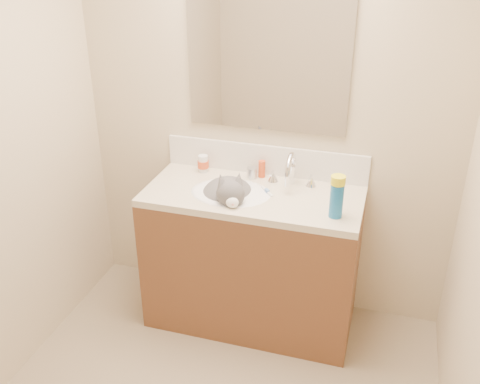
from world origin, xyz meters
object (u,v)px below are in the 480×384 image
Objects in this scene: basin at (231,204)px; amber_bottle at (262,169)px; cat at (228,197)px; pill_bottle at (203,164)px; silver_jar at (252,173)px; vanity_cabinet at (252,261)px; faucet at (291,173)px; spray_can at (336,200)px.

amber_bottle reaches higher than basin.
cat is 0.29m from amber_bottle.
silver_jar is (0.30, -0.01, -0.02)m from pill_bottle.
vanity_cabinet is 4.29× the size of faucet.
vanity_cabinet is 11.95× the size of amber_bottle.
faucet is 1.50× the size of spray_can.
cat reaches higher than vanity_cabinet.
faucet reaches higher than basin.
silver_jar is (-0.24, 0.05, -0.05)m from faucet.
spray_can is (0.59, -0.11, 0.16)m from basin.
faucet is at bearing 136.30° from spray_can.
cat is (-0.31, -0.17, -0.11)m from faucet.
vanity_cabinet is at bearing -27.96° from pill_bottle.
spray_can reaches higher than pill_bottle.
vanity_cabinet is 18.61× the size of silver_jar.
vanity_cabinet is 0.52m from silver_jar.
cat is 0.33m from pill_bottle.
basin reaches higher than vanity_cabinet.
cat is 0.24m from silver_jar.
basin is at bearing -105.68° from silver_jar.
faucet is at bearing 3.58° from cat.
amber_bottle reaches higher than silver_jar.
spray_can is (0.47, -0.14, 0.54)m from vanity_cabinet.
basin is at bearing -114.66° from amber_bottle.
amber_bottle reaches higher than vanity_cabinet.
pill_bottle reaches higher than amber_bottle.
cat is 0.62m from spray_can.
faucet reaches higher than amber_bottle.
pill_bottle is at bearing 174.26° from faucet.
vanity_cabinet is 0.58m from faucet.
silver_jar is 0.62m from spray_can.
amber_bottle is at bearing 91.86° from vanity_cabinet.
basin is 6.98× the size of silver_jar.
faucet reaches higher than cat.
faucet is 0.54m from pill_bottle.
faucet is at bearing -22.91° from amber_bottle.
cat reaches higher than amber_bottle.
cat reaches higher than pill_bottle.
vanity_cabinet is 0.44m from cat.
basin is 4.48× the size of amber_bottle.
basin is at bearing 169.54° from spray_can.
cat reaches higher than basin.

